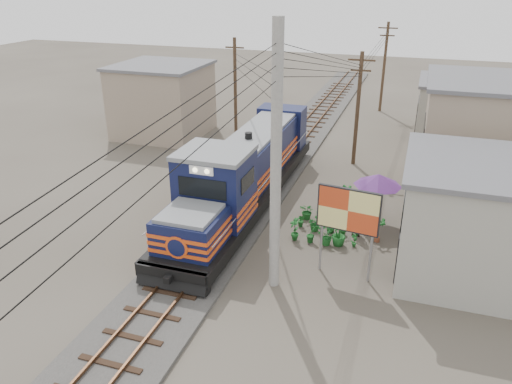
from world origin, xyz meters
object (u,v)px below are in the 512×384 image
(billboard, at_px, (348,212))
(locomotive, at_px, (245,173))
(market_umbrella, at_px, (378,180))
(vendor, at_px, (357,220))

(billboard, bearing_deg, locomotive, 147.90)
(locomotive, height_order, billboard, locomotive)
(market_umbrella, bearing_deg, billboard, -97.52)
(billboard, bearing_deg, vendor, 97.64)
(billboard, height_order, market_umbrella, billboard)
(billboard, relative_size, vendor, 2.35)
(locomotive, height_order, vendor, locomotive)
(vendor, bearing_deg, locomotive, -18.60)
(locomotive, height_order, market_umbrella, locomotive)
(billboard, xyz_separation_m, market_umbrella, (0.67, 5.11, -0.58))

